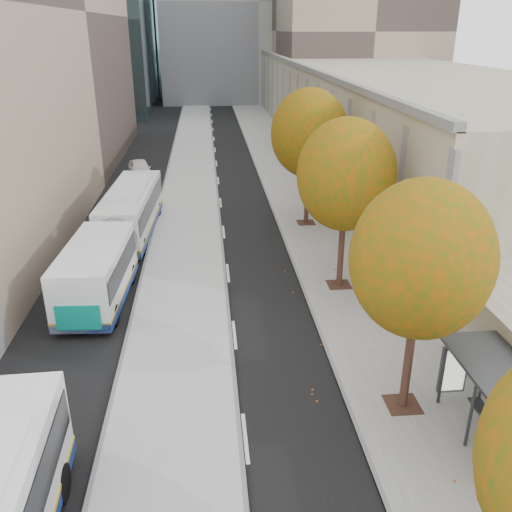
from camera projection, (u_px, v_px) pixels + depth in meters
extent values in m
cube|color=#ABABAB|center=(189.00, 207.00, 37.29)|extent=(4.25, 150.00, 0.15)
cube|color=gray|center=(303.00, 204.00, 37.98)|extent=(4.75, 150.00, 0.08)
cube|color=gray|center=(357.00, 96.00, 63.99)|extent=(18.00, 92.00, 8.00)
cube|color=gray|center=(254.00, 4.00, 88.24)|extent=(30.00, 18.00, 30.00)
cube|color=#383A3F|center=(502.00, 374.00, 15.11)|extent=(1.90, 4.40, 0.10)
cylinder|color=#383A3F|center=(507.00, 464.00, 13.71)|extent=(0.10, 0.10, 2.40)
cylinder|color=#2D2116|center=(408.00, 363.00, 17.12)|extent=(0.28, 0.28, 3.24)
sphere|color=#1D5210|center=(421.00, 259.00, 15.73)|extent=(4.20, 4.20, 4.20)
cylinder|color=#2D2116|center=(341.00, 252.00, 25.34)|extent=(0.28, 0.28, 3.38)
sphere|color=#1D5210|center=(346.00, 175.00, 23.90)|extent=(4.40, 4.40, 4.40)
cylinder|color=#2D2116|center=(307.00, 196.00, 33.57)|extent=(0.28, 0.28, 3.51)
sphere|color=#1D5210|center=(309.00, 133.00, 32.06)|extent=(4.60, 4.60, 4.60)
cube|color=white|center=(119.00, 235.00, 28.60)|extent=(3.31, 16.72, 2.77)
cube|color=black|center=(118.00, 225.00, 28.40)|extent=(3.33, 16.06, 0.96)
cube|color=#088272|center=(90.00, 317.00, 21.13)|extent=(1.75, 0.16, 1.07)
imported|color=white|center=(140.00, 169.00, 44.65)|extent=(2.56, 4.44, 1.42)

